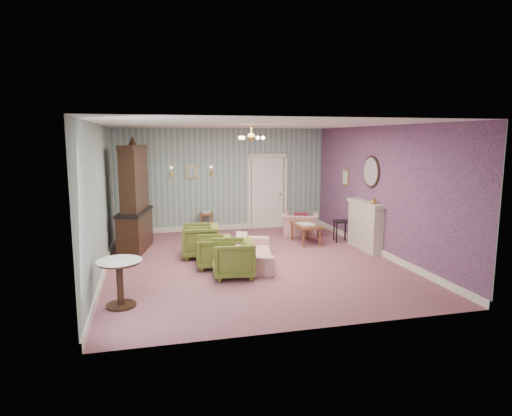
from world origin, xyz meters
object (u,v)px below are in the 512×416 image
object	(u,v)px
olive_chair_c	(200,239)
fireplace	(365,225)
side_table_black	(341,231)
wingback_chair	(301,221)
coffee_table	(306,233)
olive_chair_a	(233,257)
dresser	(134,195)
pedestal_table	(120,283)
olive_chair_b	(214,250)
sofa_chintz	(254,247)

from	to	relation	value
olive_chair_c	fireplace	bearing A→B (deg)	93.65
olive_chair_c	side_table_black	size ratio (longest dim) A/B	1.47
fireplace	olive_chair_c	bearing A→B (deg)	176.17
wingback_chair	coffee_table	bearing A→B (deg)	100.88
olive_chair_a	dresser	world-z (taller)	dresser
olive_chair_c	wingback_chair	world-z (taller)	wingback_chair
olive_chair_c	pedestal_table	xyz separation A→B (m)	(-1.57, -2.65, -0.02)
olive_chair_b	olive_chair_a	bearing A→B (deg)	27.09
sofa_chintz	coffee_table	size ratio (longest dim) A/B	1.99
wingback_chair	dresser	size ratio (longest dim) A/B	0.36
olive_chair_b	dresser	bearing A→B (deg)	-133.06
coffee_table	sofa_chintz	bearing A→B (deg)	-138.53
olive_chair_b	wingback_chair	distance (m)	3.65
sofa_chintz	dresser	world-z (taller)	dresser
wingback_chair	pedestal_table	size ratio (longest dim) A/B	1.24
dresser	fireplace	xyz separation A→B (m)	(5.28, -1.23, -0.73)
sofa_chintz	pedestal_table	world-z (taller)	pedestal_table
coffee_table	pedestal_table	size ratio (longest dim) A/B	1.26
olive_chair_b	pedestal_table	distance (m)	2.48
dresser	coffee_table	distance (m)	4.29
sofa_chintz	dresser	bearing A→B (deg)	65.55
olive_chair_a	pedestal_table	bearing A→B (deg)	-55.92
dresser	coffee_table	world-z (taller)	dresser
olive_chair_c	coffee_table	size ratio (longest dim) A/B	0.83
olive_chair_c	sofa_chintz	size ratio (longest dim) A/B	0.42
sofa_chintz	side_table_black	size ratio (longest dim) A/B	3.51
olive_chair_b	pedestal_table	size ratio (longest dim) A/B	0.94
olive_chair_b	fireplace	world-z (taller)	fireplace
olive_chair_c	coffee_table	xyz separation A→B (m)	(2.74, 0.68, -0.16)
olive_chair_a	olive_chair_b	world-z (taller)	olive_chair_a
olive_chair_a	pedestal_table	xyz separation A→B (m)	(-2.00, -1.06, -0.01)
olive_chair_b	olive_chair_c	size ratio (longest dim) A/B	0.89
dresser	side_table_black	world-z (taller)	dresser
olive_chair_b	pedestal_table	world-z (taller)	pedestal_table
sofa_chintz	fireplace	world-z (taller)	fireplace
olive_chair_a	sofa_chintz	bearing A→B (deg)	147.85
side_table_black	pedestal_table	distance (m)	6.16
olive_chair_b	dresser	xyz separation A→B (m)	(-1.58, 1.86, 0.95)
wingback_chair	coffee_table	distance (m)	0.88
sofa_chintz	olive_chair_b	bearing A→B (deg)	105.40
olive_chair_c	olive_chair_a	bearing A→B (deg)	22.80
olive_chair_a	side_table_black	distance (m)	3.90
olive_chair_b	fireplace	size ratio (longest dim) A/B	0.51
pedestal_table	sofa_chintz	bearing A→B (deg)	34.94
olive_chair_c	olive_chair_b	bearing A→B (deg)	18.51
coffee_table	side_table_black	xyz separation A→B (m)	(0.93, -0.09, 0.03)
side_table_black	pedestal_table	xyz separation A→B (m)	(-5.24, -3.24, 0.11)
sofa_chintz	wingback_chair	bearing A→B (deg)	-26.39
olive_chair_c	dresser	world-z (taller)	dresser
dresser	side_table_black	xyz separation A→B (m)	(5.07, -0.38, -1.03)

